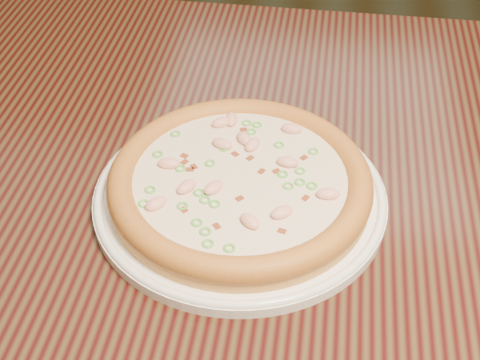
# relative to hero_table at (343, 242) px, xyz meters

# --- Properties ---
(ground) EXTENTS (9.00, 9.00, 0.00)m
(ground) POSITION_rel_hero_table_xyz_m (-0.15, 0.55, -0.65)
(ground) COLOR black
(hero_table) EXTENTS (1.20, 0.80, 0.75)m
(hero_table) POSITION_rel_hero_table_xyz_m (0.00, 0.00, 0.00)
(hero_table) COLOR black
(hero_table) RESTS_ON ground
(plate) EXTENTS (0.31, 0.31, 0.02)m
(plate) POSITION_rel_hero_table_xyz_m (-0.12, -0.05, 0.11)
(plate) COLOR white
(plate) RESTS_ON hero_table
(pizza) EXTENTS (0.28, 0.28, 0.03)m
(pizza) POSITION_rel_hero_table_xyz_m (-0.12, -0.05, 0.13)
(pizza) COLOR tan
(pizza) RESTS_ON plate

